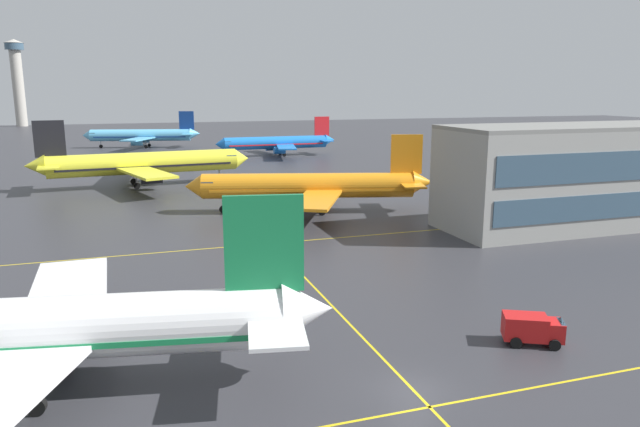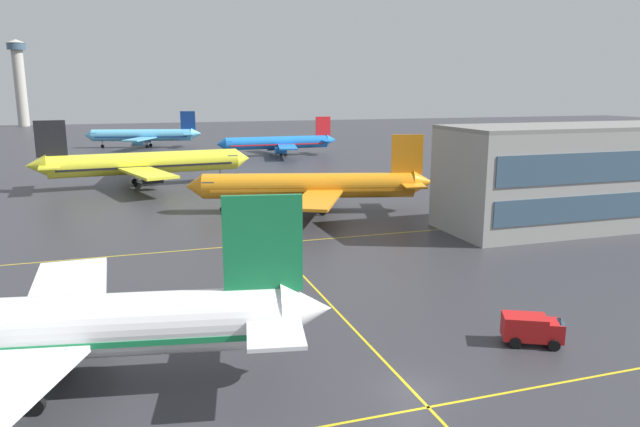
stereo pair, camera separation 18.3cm
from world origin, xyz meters
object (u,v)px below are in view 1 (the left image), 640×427
Objects in this scene: airliner_far_left_stand at (277,143)px; airliner_third_row at (143,164)px; airliner_front_gate at (19,331)px; airliner_far_right_stand at (142,135)px; control_tower at (17,77)px; service_truck_red_van at (533,328)px; airliner_second_row at (311,186)px.

airliner_third_row is at bearing -130.98° from airliner_far_left_stand.
airliner_far_right_stand is (11.46, 154.20, -0.20)m from airliner_front_gate.
control_tower is (-41.34, 284.33, 19.66)m from airliner_front_gate.
service_truck_red_van is at bearing -6.11° from airliner_front_gate.
airliner_second_row reaches higher than airliner_far_right_stand.
airliner_third_row is 0.98× the size of control_tower.
service_truck_red_van is at bearing -88.55° from airliner_second_row.
airliner_front_gate is at bearing -94.25° from airliner_far_right_stand.
service_truck_red_van is at bearing -75.46° from control_tower.
airliner_second_row is 1.02× the size of airliner_far_right_stand.
control_tower reaches higher than airliner_second_row.
airliner_front_gate is 1.06× the size of airliner_far_right_stand.
airliner_far_right_stand is at bearing 88.36° from airliner_third_row.
airliner_front_gate is 1.13× the size of airliner_far_left_stand.
airliner_third_row is (9.25, 77.24, 0.27)m from airliner_front_gate.
airliner_second_row is 111.00m from airliner_far_right_stand.
airliner_third_row is at bearing 83.17° from airliner_front_gate.
airliner_far_left_stand is 0.94× the size of airliner_far_right_stand.
airliner_far_right_stand is (-20.63, 109.07, -0.08)m from airliner_second_row.
airliner_third_row reaches higher than airliner_front_gate.
airliner_front_gate reaches higher than airliner_far_left_stand.
airliner_far_left_stand is (13.49, 73.91, -0.34)m from airliner_second_row.
airliner_third_row is 214.06m from control_tower.
airliner_far_left_stand is 48.99m from airliner_far_right_stand.
airliner_second_row is 39.40m from airliner_third_row.
airliner_second_row is at bearing -54.58° from airliner_third_row.
airliner_far_left_stand is at bearing -45.86° from airliner_far_right_stand.
airliner_front_gate is 8.37× the size of service_truck_red_van.
airliner_second_row is 8.02× the size of service_truck_red_van.
service_truck_red_van is 0.11× the size of control_tower.
airliner_far_left_stand reaches higher than service_truck_red_van.
airliner_front_gate reaches higher than airliner_far_right_stand.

